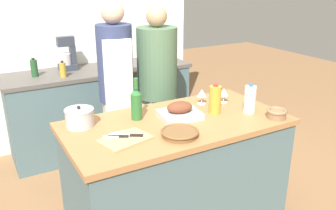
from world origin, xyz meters
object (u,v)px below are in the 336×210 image
(stand_mixer, at_px, (67,56))
(wine_bottle_green, at_px, (136,103))
(knife_bread, at_px, (117,137))
(roasting_pan, at_px, (180,112))
(condiment_bottle_extra, at_px, (34,68))
(person_cook_aproned, at_px, (116,86))
(mixing_bowl, at_px, (277,113))
(stock_pot, at_px, (80,118))
(milk_jug, at_px, (250,99))
(knife_paring, at_px, (124,132))
(knife_chef, at_px, (127,135))
(condiment_bottle_short, at_px, (63,70))
(wicker_basket, at_px, (180,133))
(juice_jug, at_px, (215,99))
(wine_glass_right, at_px, (202,93))
(condiment_bottle_tall, at_px, (156,57))
(person_cook_guest, at_px, (157,85))
(wine_glass_left, at_px, (224,93))
(cutting_board, at_px, (125,140))

(stand_mixer, bearing_deg, wine_bottle_green, -87.31)
(wine_bottle_green, xyz_separation_m, knife_bread, (-0.25, -0.24, -0.10))
(roasting_pan, bearing_deg, condiment_bottle_extra, 113.76)
(roasting_pan, height_order, knife_bread, roasting_pan)
(person_cook_aproned, bearing_deg, mixing_bowl, -46.12)
(stock_pot, xyz_separation_m, mixing_bowl, (1.25, -0.54, -0.03))
(milk_jug, relative_size, knife_paring, 1.28)
(knife_chef, relative_size, knife_bread, 1.30)
(stand_mixer, relative_size, condiment_bottle_short, 2.15)
(stock_pot, height_order, person_cook_aproned, person_cook_aproned)
(wicker_basket, height_order, juice_jug, juice_jug)
(knife_bread, bearing_deg, wine_bottle_green, 44.52)
(wicker_basket, bearing_deg, stand_mixer, 95.46)
(wine_glass_right, relative_size, condiment_bottle_tall, 0.76)
(condiment_bottle_short, xyz_separation_m, person_cook_aproned, (0.32, -0.58, -0.06))
(mixing_bowl, height_order, juice_jug, juice_jug)
(stand_mixer, distance_m, condiment_bottle_short, 0.29)
(person_cook_guest, bearing_deg, stand_mixer, 116.30)
(knife_chef, height_order, stand_mixer, stand_mixer)
(wine_bottle_green, height_order, wine_glass_left, wine_bottle_green)
(wicker_basket, relative_size, wine_glass_left, 2.08)
(mixing_bowl, distance_m, knife_bread, 1.14)
(juice_jug, height_order, person_cook_guest, person_cook_guest)
(cutting_board, distance_m, knife_paring, 0.13)
(wicker_basket, xyz_separation_m, juice_jug, (0.44, 0.23, 0.08))
(roasting_pan, bearing_deg, condiment_bottle_tall, 68.42)
(wine_glass_right, bearing_deg, roasting_pan, -151.62)
(knife_bread, distance_m, person_cook_aproned, 1.03)
(wine_bottle_green, height_order, stand_mixer, stand_mixer)
(stand_mixer, relative_size, condiment_bottle_tall, 2.23)
(knife_paring, xyz_separation_m, stand_mixer, (0.09, 1.72, 0.16))
(knife_chef, distance_m, knife_paring, 0.10)
(wine_glass_right, bearing_deg, stand_mixer, 113.01)
(wine_bottle_green, bearing_deg, condiment_bottle_extra, 106.18)
(roasting_pan, xyz_separation_m, condiment_bottle_extra, (-0.70, 1.59, 0.05))
(juice_jug, bearing_deg, knife_chef, -172.81)
(condiment_bottle_short, bearing_deg, knife_paring, -89.10)
(wicker_basket, xyz_separation_m, wine_glass_right, (0.46, 0.43, 0.06))
(person_cook_aproned, xyz_separation_m, person_cook_guest, (0.40, -0.02, -0.05))
(knife_paring, relative_size, knife_bread, 1.11)
(roasting_pan, distance_m, wicker_basket, 0.31)
(knife_paring, relative_size, condiment_bottle_short, 1.04)
(stock_pot, relative_size, condiment_bottle_short, 1.18)
(person_cook_aproned, bearing_deg, wine_bottle_green, -88.45)
(wine_bottle_green, distance_m, person_cook_guest, 0.89)
(cutting_board, height_order, wine_glass_right, wine_glass_right)
(mixing_bowl, height_order, person_cook_guest, person_cook_guest)
(cutting_board, xyz_separation_m, wine_glass_right, (0.78, 0.32, 0.08))
(wine_glass_right, bearing_deg, knife_bread, -161.23)
(wicker_basket, distance_m, person_cook_aproned, 1.11)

